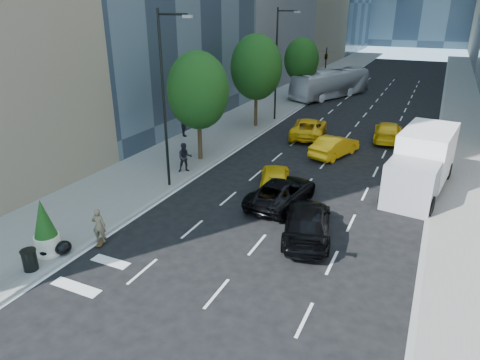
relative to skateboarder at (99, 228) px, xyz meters
The scene contains 23 objects.
ground 6.41m from the skateboarder, 28.18° to the left, with size 160.00×160.00×0.00m, color black.
sidewalk_left 33.18m from the skateboarder, 95.88° to the left, with size 6.00×120.00×0.15m, color slate.
sidewalk_right 36.51m from the skateboarder, 64.70° to the left, with size 4.00×120.00×0.15m, color slate.
lamp_near 8.61m from the skateboarder, 95.89° to the left, with size 2.13×0.22×10.00m.
lamp_far 25.50m from the skateboarder, 91.65° to the left, with size 2.13×0.22×10.00m.
tree_near 12.79m from the skateboarder, 97.59° to the left, with size 4.20×4.20×7.46m.
tree_mid 22.51m from the skateboarder, 94.16° to the left, with size 4.50×4.50×7.99m.
tree_far 35.24m from the skateboarder, 92.62° to the left, with size 3.90×3.90×6.92m.
traffic_signal 43.14m from the skateboarder, 91.07° to the left, with size 2.48×0.53×5.20m.
skateboarder is the anchor object (origin of this frame).
black_sedan_lincoln 9.79m from the skateboarder, 51.44° to the left, with size 2.44×5.29×1.47m, color black.
black_sedan_mercedes 9.65m from the skateboarder, 29.20° to the left, with size 2.17×5.34×1.55m, color black.
taxi_a 10.74m from the skateboarder, 62.22° to the left, with size 1.76×4.37×1.49m, color #EBB30C.
taxi_b 18.31m from the skateboarder, 68.20° to the left, with size 1.61×4.61×1.52m, color #F0A60C.
taxi_c 21.32m from the skateboarder, 80.11° to the left, with size 2.61×5.67×1.58m, color #F1B40C.
taxi_d 24.80m from the skateboarder, 66.73° to the left, with size 2.11×5.19×1.51m, color yellow.
city_bus 38.30m from the skateboarder, 88.29° to the left, with size 2.75×11.77×3.28m, color silver.
box_truck 18.22m from the skateboarder, 45.09° to the left, with size 3.62×7.72×3.56m.
pedestrian_a 9.42m from the skateboarder, 97.32° to the left, with size 0.94×0.73×1.94m, color black.
pedestrian_b 17.17m from the skateboarder, 109.03° to the left, with size 0.94×0.39×1.61m, color black.
trash_can 3.17m from the skateboarder, 108.43° to the right, with size 0.58×0.58×0.87m, color black.
planter_shrub 2.27m from the skateboarder, 128.35° to the right, with size 1.07×1.07×2.56m.
garbage_bags 1.97m from the skateboarder, 119.37° to the right, with size 1.18×1.14×0.59m.
Camera 1 is at (7.55, -15.90, 10.26)m, focal length 32.00 mm.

